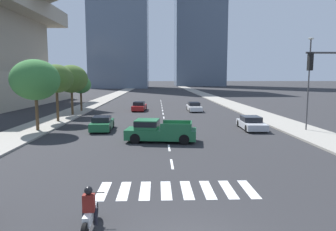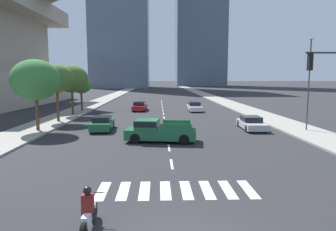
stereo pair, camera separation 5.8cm
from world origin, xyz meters
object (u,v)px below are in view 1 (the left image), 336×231
(sedan_green_1, at_px, (102,124))
(street_tree_nearest, at_px, (35,80))
(sedan_silver_3, at_px, (251,123))
(street_tree_fourth, at_px, (81,85))
(pickup_truck, at_px, (158,131))
(street_lamp_east, at_px, (309,77))
(sedan_white_2, at_px, (194,107))
(sedan_red_0, at_px, (139,107))
(street_tree_third, at_px, (71,79))
(motorcycle_lead, at_px, (90,213))
(street_tree_second, at_px, (56,79))

(sedan_green_1, height_order, street_tree_nearest, street_tree_nearest)
(sedan_silver_3, xyz_separation_m, street_tree_fourth, (-19.52, 15.50, 3.25))
(pickup_truck, distance_m, street_lamp_east, 14.54)
(street_tree_nearest, bearing_deg, sedan_white_2, 45.36)
(street_tree_nearest, relative_size, street_tree_fourth, 1.27)
(sedan_silver_3, xyz_separation_m, street_tree_nearest, (-19.52, -0.57, 4.05))
(street_tree_fourth, bearing_deg, sedan_red_0, 7.23)
(sedan_silver_3, height_order, street_lamp_east, street_lamp_east)
(street_tree_third, height_order, street_tree_fourth, street_tree_third)
(sedan_red_0, xyz_separation_m, sedan_silver_3, (11.40, -16.53, -0.04))
(motorcycle_lead, relative_size, pickup_truck, 0.39)
(motorcycle_lead, xyz_separation_m, sedan_white_2, (7.49, 34.45, 0.00))
(street_tree_nearest, distance_m, street_tree_third, 11.45)
(sedan_red_0, bearing_deg, street_tree_nearest, 158.86)
(sedan_white_2, relative_size, street_tree_fourth, 0.93)
(sedan_white_2, height_order, sedan_silver_3, sedan_white_2)
(street_tree_nearest, bearing_deg, street_tree_third, 90.00)
(sedan_red_0, bearing_deg, pickup_truck, -168.92)
(motorcycle_lead, xyz_separation_m, sedan_red_0, (-0.43, 35.30, 0.02))
(motorcycle_lead, distance_m, street_tree_nearest, 20.51)
(motorcycle_lead, distance_m, sedan_silver_3, 21.75)
(street_tree_third, bearing_deg, sedan_green_1, -62.64)
(sedan_white_2, bearing_deg, sedan_green_1, -34.46)
(sedan_red_0, height_order, sedan_green_1, sedan_red_0)
(motorcycle_lead, distance_m, street_tree_second, 25.71)
(street_tree_third, relative_size, street_tree_fourth, 1.27)
(sedan_green_1, relative_size, street_tree_nearest, 0.69)
(street_tree_fourth, bearing_deg, street_tree_nearest, -90.00)
(sedan_silver_3, bearing_deg, motorcycle_lead, -28.33)
(sedan_red_0, distance_m, street_tree_second, 14.58)
(sedan_white_2, distance_m, street_tree_second, 19.63)
(pickup_truck, xyz_separation_m, sedan_red_0, (-2.60, 21.77, -0.21))
(pickup_truck, relative_size, street_tree_nearest, 0.88)
(pickup_truck, distance_m, sedan_white_2, 21.58)
(sedan_red_0, xyz_separation_m, street_tree_fourth, (-8.12, -1.03, 3.21))
(pickup_truck, distance_m, street_tree_third, 19.73)
(street_tree_nearest, bearing_deg, sedan_silver_3, 1.68)
(street_tree_fourth, bearing_deg, street_lamp_east, -34.83)
(street_lamp_east, distance_m, street_tree_third, 27.01)
(sedan_silver_3, bearing_deg, street_tree_third, -117.16)
(sedan_green_1, relative_size, sedan_white_2, 0.95)
(street_tree_second, relative_size, street_tree_third, 0.97)
(street_tree_nearest, xyz_separation_m, street_tree_fourth, (0.00, 16.07, -0.80))
(pickup_truck, bearing_deg, sedan_red_0, -75.60)
(sedan_red_0, bearing_deg, street_tree_second, 148.82)
(sedan_green_1, relative_size, sedan_silver_3, 0.94)
(sedan_green_1, height_order, street_tree_third, street_tree_third)
(motorcycle_lead, bearing_deg, street_tree_fourth, 13.89)
(motorcycle_lead, relative_size, sedan_red_0, 0.47)
(sedan_white_2, bearing_deg, street_tree_fourth, -90.32)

